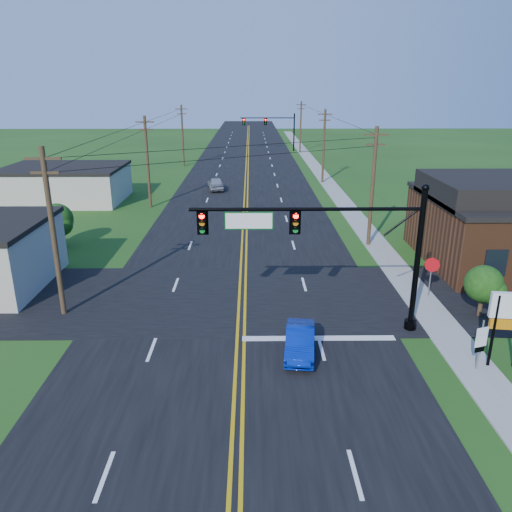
{
  "coord_description": "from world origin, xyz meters",
  "views": [
    {
      "loc": [
        0.68,
        -14.77,
        11.84
      ],
      "look_at": [
        0.96,
        10.0,
        3.3
      ],
      "focal_mm": 35.0,
      "sensor_mm": 36.0,
      "label": 1
    }
  ],
  "objects_px": {
    "stop_sign": "(432,269)",
    "signal_mast_far": "(271,126)",
    "route_sign": "(481,342)",
    "blue_car": "(300,342)",
    "signal_mast_main": "(327,241)"
  },
  "relations": [
    {
      "from": "signal_mast_main",
      "to": "route_sign",
      "type": "bearing_deg",
      "value": -32.23
    },
    {
      "from": "route_sign",
      "to": "signal_mast_far",
      "type": "bearing_deg",
      "value": 76.26
    },
    {
      "from": "route_sign",
      "to": "stop_sign",
      "type": "height_order",
      "value": "stop_sign"
    },
    {
      "from": "signal_mast_main",
      "to": "route_sign",
      "type": "xyz_separation_m",
      "value": [
        6.19,
        -3.9,
        -3.34
      ]
    },
    {
      "from": "route_sign",
      "to": "stop_sign",
      "type": "relative_size",
      "value": 0.97
    },
    {
      "from": "blue_car",
      "to": "route_sign",
      "type": "xyz_separation_m",
      "value": [
        7.6,
        -1.51,
        0.79
      ]
    },
    {
      "from": "blue_car",
      "to": "stop_sign",
      "type": "height_order",
      "value": "stop_sign"
    },
    {
      "from": "stop_sign",
      "to": "signal_mast_far",
      "type": "bearing_deg",
      "value": 116.29
    },
    {
      "from": "blue_car",
      "to": "route_sign",
      "type": "relative_size",
      "value": 1.55
    },
    {
      "from": "signal_mast_far",
      "to": "route_sign",
      "type": "bearing_deg",
      "value": -85.41
    },
    {
      "from": "signal_mast_far",
      "to": "route_sign",
      "type": "height_order",
      "value": "signal_mast_far"
    },
    {
      "from": "stop_sign",
      "to": "route_sign",
      "type": "bearing_deg",
      "value": -73.4
    },
    {
      "from": "signal_mast_main",
      "to": "blue_car",
      "type": "bearing_deg",
      "value": -120.41
    },
    {
      "from": "signal_mast_main",
      "to": "signal_mast_far",
      "type": "bearing_deg",
      "value": 89.92
    },
    {
      "from": "signal_mast_main",
      "to": "stop_sign",
      "type": "distance_m",
      "value": 8.38
    }
  ]
}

